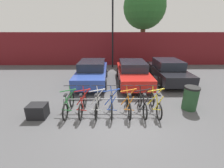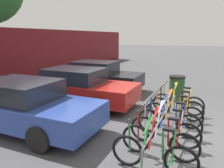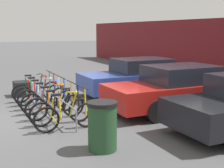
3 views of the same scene
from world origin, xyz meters
The scene contains 13 objects.
ground_plane centered at (0.00, 0.00, 0.00)m, with size 120.00×120.00×0.00m, color #4C4C4F.
bike_rack centered at (-0.32, 0.68, 0.49)m, with size 4.13×0.04×0.57m.
bicycle_green centered at (-2.11, 0.53, 0.38)m, with size 0.68×1.71×1.05m.
bicycle_red centered at (-1.53, 0.53, 0.38)m, with size 0.68×1.71×1.05m.
bicycle_white centered at (-0.94, 0.53, 0.38)m, with size 0.68×1.71×1.05m.
bicycle_blue centered at (-0.34, 0.53, 0.38)m, with size 0.68×1.71×1.05m.
bicycle_orange centered at (0.35, 0.53, 0.38)m, with size 0.68×1.71×1.05m.
bicycle_black centered at (0.93, 0.53, 0.38)m, with size 0.68×1.71×1.05m.
bicycle_yellow centered at (1.47, 0.53, 0.38)m, with size 0.68×1.71×1.05m.
car_blue centered at (-1.57, 4.39, 0.69)m, with size 1.91×4.54×1.40m.
car_red centered at (1.03, 4.26, 0.69)m, with size 1.91×4.59×1.40m.
trash_bin centered at (3.05, 0.79, 0.52)m, with size 0.63×0.63×1.03m.
cargo_crate centered at (-3.25, 0.20, 0.28)m, with size 0.70×0.56×0.55m, color black.
Camera 3 is at (8.72, -1.69, 2.47)m, focal length 50.00 mm.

